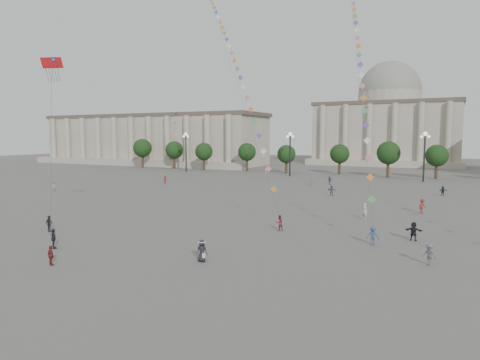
% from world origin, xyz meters
% --- Properties ---
extents(ground, '(360.00, 360.00, 0.00)m').
position_xyz_m(ground, '(0.00, 0.00, 0.00)').
color(ground, '#53504E').
rests_on(ground, ground).
extents(hall_west, '(84.00, 26.22, 17.20)m').
position_xyz_m(hall_west, '(-75.00, 93.89, 8.43)').
color(hall_west, '#A79C8C').
rests_on(hall_west, ground).
extents(hall_central, '(48.30, 34.30, 35.50)m').
position_xyz_m(hall_central, '(0.00, 129.22, 14.23)').
color(hall_central, '#A79C8C').
rests_on(hall_central, ground).
extents(tree_row, '(137.12, 5.12, 8.00)m').
position_xyz_m(tree_row, '(0.00, 78.00, 5.39)').
color(tree_row, '#372B1B').
rests_on(tree_row, ground).
extents(lamp_post_far_west, '(2.00, 0.90, 10.65)m').
position_xyz_m(lamp_post_far_west, '(-45.00, 70.00, 7.35)').
color(lamp_post_far_west, '#262628').
rests_on(lamp_post_far_west, ground).
extents(lamp_post_mid_west, '(2.00, 0.90, 10.65)m').
position_xyz_m(lamp_post_mid_west, '(-15.00, 70.00, 7.35)').
color(lamp_post_mid_west, '#262628').
rests_on(lamp_post_mid_west, ground).
extents(lamp_post_mid_east, '(2.00, 0.90, 10.65)m').
position_xyz_m(lamp_post_mid_east, '(15.00, 70.00, 7.35)').
color(lamp_post_mid_east, '#262628').
rests_on(lamp_post_mid_east, ground).
extents(person_crowd_0, '(1.01, 1.04, 1.75)m').
position_xyz_m(person_crowd_0, '(-1.69, 56.36, 0.88)').
color(person_crowd_0, '#344875').
rests_on(person_crowd_0, ground).
extents(person_crowd_1, '(1.07, 1.00, 1.76)m').
position_xyz_m(person_crowd_1, '(-43.12, 24.66, 0.88)').
color(person_crowd_1, '#BABAB5').
rests_on(person_crowd_1, ground).
extents(person_crowd_2, '(0.81, 1.20, 1.73)m').
position_xyz_m(person_crowd_2, '(-31.84, 42.33, 0.86)').
color(person_crowd_2, maroon).
rests_on(person_crowd_2, ground).
extents(person_crowd_3, '(1.67, 0.61, 1.78)m').
position_xyz_m(person_crowd_3, '(17.14, 13.86, 0.89)').
color(person_crowd_3, black).
rests_on(person_crowd_3, ground).
extents(person_crowd_4, '(1.67, 1.26, 1.76)m').
position_xyz_m(person_crowd_4, '(-4.75, 54.13, 0.88)').
color(person_crowd_4, '#B3B3AF').
rests_on(person_crowd_4, ground).
extents(person_crowd_6, '(1.27, 1.07, 1.70)m').
position_xyz_m(person_crowd_6, '(18.80, 6.09, 0.85)').
color(person_crowd_6, '#56575B').
rests_on(person_crowd_6, ground).
extents(person_crowd_8, '(1.27, 1.39, 1.88)m').
position_xyz_m(person_crowd_8, '(17.00, 29.70, 0.94)').
color(person_crowd_8, maroon).
rests_on(person_crowd_8, ground).
extents(person_crowd_9, '(1.44, 1.21, 1.56)m').
position_xyz_m(person_crowd_9, '(19.09, 48.57, 0.78)').
color(person_crowd_9, black).
rests_on(person_crowd_9, ground).
extents(person_crowd_10, '(0.55, 0.69, 1.66)m').
position_xyz_m(person_crowd_10, '(-20.41, 67.71, 0.83)').
color(person_crowd_10, '#B8B8B4').
rests_on(person_crowd_10, ground).
extents(person_crowd_12, '(1.68, 0.76, 1.74)m').
position_xyz_m(person_crowd_12, '(2.76, 40.36, 0.87)').
color(person_crowd_12, slate).
rests_on(person_crowd_12, ground).
extents(person_crowd_13, '(0.83, 0.77, 1.90)m').
position_xyz_m(person_crowd_13, '(11.18, 22.56, 0.95)').
color(person_crowd_13, beige).
rests_on(person_crowd_13, ground).
extents(tourist_0, '(0.96, 0.60, 1.53)m').
position_xyz_m(tourist_0, '(-6.83, -6.51, 0.76)').
color(tourist_0, maroon).
rests_on(tourist_0, ground).
extents(tourist_1, '(1.08, 0.92, 1.74)m').
position_xyz_m(tourist_1, '(-10.69, -2.99, 0.87)').
color(tourist_1, '#232328').
rests_on(tourist_1, ground).
extents(tourist_4, '(1.00, 0.44, 1.68)m').
position_xyz_m(tourist_4, '(-16.49, 1.41, 0.84)').
color(tourist_4, black).
rests_on(tourist_4, ground).
extents(kite_flyer_0, '(0.98, 1.00, 1.63)m').
position_xyz_m(kite_flyer_0, '(4.34, 12.38, 0.81)').
color(kite_flyer_0, maroon).
rests_on(kite_flyer_0, ground).
extents(kite_flyer_1, '(1.20, 0.82, 1.71)m').
position_xyz_m(kite_flyer_1, '(13.98, 10.49, 0.86)').
color(kite_flyer_1, '#324A71').
rests_on(kite_flyer_1, ground).
extents(hat_person, '(0.90, 0.63, 1.73)m').
position_xyz_m(hat_person, '(2.88, -0.63, 0.90)').
color(hat_person, black).
rests_on(hat_person, ground).
extents(dragon_kite, '(5.96, 5.19, 20.38)m').
position_xyz_m(dragon_kite, '(-16.37, 2.50, 16.23)').
color(dragon_kite, red).
rests_on(dragon_kite, ground).
extents(kite_train_west, '(31.98, 39.38, 65.33)m').
position_xyz_m(kite_train_west, '(-12.53, 33.51, 23.36)').
color(kite_train_west, '#3F3F3F').
rests_on(kite_train_west, ground).
extents(kite_train_mid, '(14.16, 46.45, 66.59)m').
position_xyz_m(kite_train_mid, '(6.85, 35.08, 25.99)').
color(kite_train_mid, '#3F3F3F').
rests_on(kite_train_mid, ground).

